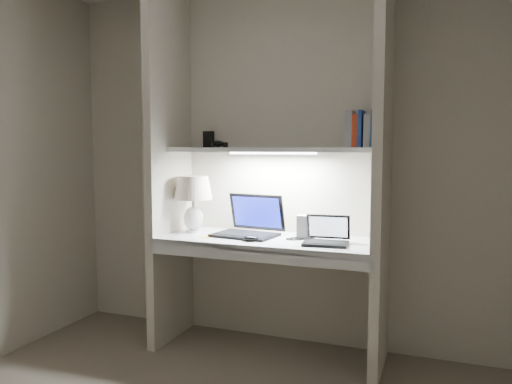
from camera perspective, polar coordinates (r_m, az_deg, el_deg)
The scene contains 17 objects.
back_wall at distance 3.50m, azimuth 2.82°, elevation 3.23°, with size 3.20×0.01×2.50m, color beige.
alcove_panel_left at distance 3.55m, azimuth -9.89°, elevation 3.18°, with size 0.06×0.55×2.50m, color beige.
alcove_panel_right at distance 3.07m, azimuth 14.27°, elevation 2.82°, with size 0.06×0.55×2.50m, color beige.
desk at distance 3.29m, azimuth 1.29°, elevation -5.64°, with size 1.40×0.55×0.04m, color white.
desk_apron at distance 3.06m, azimuth -0.34°, elevation -7.04°, with size 1.46×0.03×0.10m, color silver.
shelf at distance 3.33m, azimuth 1.86°, elevation 4.86°, with size 1.40×0.36×0.03m, color silver.
strip_light at distance 3.33m, azimuth 1.86°, elevation 4.48°, with size 0.60×0.04×0.01m, color white.
table_lamp at distance 3.51m, azimuth -7.18°, elevation -0.28°, with size 0.27×0.27×0.40m.
laptop_main at distance 3.40m, azimuth -0.75°, elevation -3.92°, with size 0.45×0.40×0.27m.
laptop_netbook at distance 3.13m, azimuth 8.08°, elevation -5.15°, with size 0.29×0.26×0.17m.
speaker at distance 3.27m, azimuth 5.68°, elevation -4.01°, with size 0.11×0.08×0.15m, color silver.
mouse at distance 3.18m, azimuth -0.61°, elevation -5.33°, with size 0.10×0.06×0.04m, color black.
cable_coil at distance 3.26m, azimuth 4.68°, elevation -5.32°, with size 0.09×0.09×0.01m, color black.
sticky_note at distance 3.34m, azimuth -5.86°, elevation -5.15°, with size 0.06×0.06×0.00m, color yellow.
book_row at distance 3.28m, azimuth 12.24°, elevation 6.95°, with size 0.22×0.16×0.24m.
shelf_box at distance 3.62m, azimuth -5.43°, elevation 6.01°, with size 0.07×0.05×0.12m, color black.
shelf_gadget at distance 3.50m, azimuth -4.41°, elevation 5.50°, with size 0.11×0.08×0.05m, color black.
Camera 1 is at (1.08, -1.83, 1.36)m, focal length 35.00 mm.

